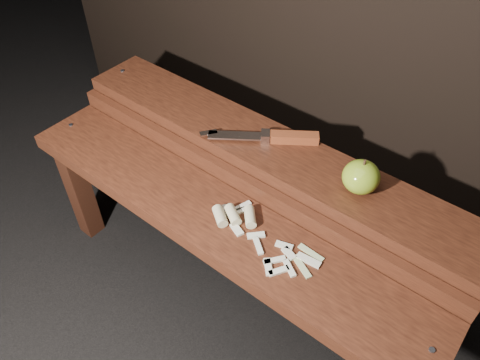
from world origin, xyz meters
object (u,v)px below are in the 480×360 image
Objects in this scene: bench_rear_tier at (264,168)px; knife at (279,137)px; apple at (361,177)px; bench_front_tier at (210,233)px.

knife reaches higher than bench_rear_tier.
bench_rear_tier is 13.28× the size of apple.
bench_rear_tier is 0.29m from apple.
apple reaches higher than bench_front_tier.
bench_front_tier is at bearing -139.04° from apple.
knife is (-0.25, 0.03, -0.03)m from apple.
bench_front_tier is 1.00× the size of bench_rear_tier.
knife is (0.02, 0.03, 0.10)m from bench_rear_tier.
bench_rear_tier is (0.00, 0.23, 0.06)m from bench_front_tier.
bench_rear_tier is 4.49× the size of knife.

